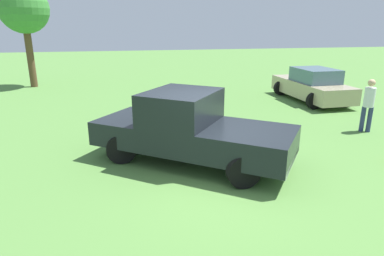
% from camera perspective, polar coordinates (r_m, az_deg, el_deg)
% --- Properties ---
extents(ground_plane, '(80.00, 80.00, 0.00)m').
position_cam_1_polar(ground_plane, '(7.85, 4.45, -7.95)').
color(ground_plane, '#54843D').
extents(pickup_truck, '(5.05, 4.47, 1.79)m').
position_cam_1_polar(pickup_truck, '(8.26, -0.80, 0.24)').
color(pickup_truck, black).
rests_on(pickup_truck, ground_plane).
extents(sedan_near, '(2.18, 4.48, 1.49)m').
position_cam_1_polar(sedan_near, '(16.16, 19.78, 6.81)').
color(sedan_near, black).
rests_on(sedan_near, ground_plane).
extents(person_bystander, '(0.44, 0.44, 1.71)m').
position_cam_1_polar(person_bystander, '(12.04, 27.90, 3.86)').
color(person_bystander, navy).
rests_on(person_bystander, ground_plane).
extents(tree_far_center, '(2.59, 2.59, 5.45)m').
position_cam_1_polar(tree_far_center, '(20.67, -26.77, 17.57)').
color(tree_far_center, brown).
rests_on(tree_far_center, ground_plane).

